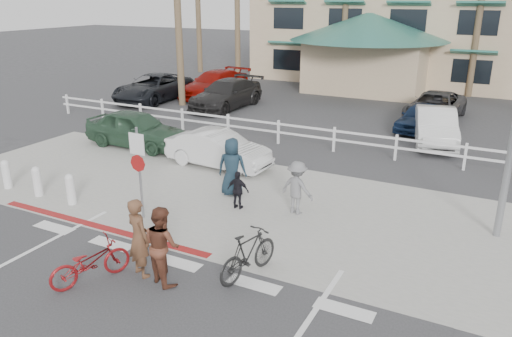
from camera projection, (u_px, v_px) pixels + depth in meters
The scene contains 26 objects.
ground at pixel (162, 275), 11.04m from camera, with size 140.00×140.00×0.00m, color #333335.
bike_path at pixel (96, 326), 9.36m from camera, with size 12.00×16.00×0.01m, color #333335.
sidewalk_plaza at pixel (255, 203), 14.81m from camera, with size 22.00×7.00×0.01m, color gray.
cross_street at pixel (305, 165), 18.17m from camera, with size 40.00×5.00×0.01m, color #333335.
parking_lot at pixel (373, 113), 26.14m from camera, with size 50.00×16.00×0.01m, color #333335.
curb_red at pixel (99, 226), 13.34m from camera, with size 7.00×0.25×0.02m, color maroon.
rail_fence at pixel (337, 140), 19.47m from camera, with size 29.40×0.16×1.00m, color silver, non-canonical shape.
sign_post at pixel (139, 169), 13.40m from camera, with size 0.50×0.10×2.90m, color gray, non-canonical shape.
bollard_0 at pixel (71, 189), 14.63m from camera, with size 0.26×0.26×0.95m, color silver, non-canonical shape.
bollard_1 at pixel (37, 181), 15.23m from camera, with size 0.26×0.26×0.95m, color silver, non-canonical shape.
bollard_2 at pixel (6, 174), 15.84m from camera, with size 0.26×0.26×0.95m, color silver, non-canonical shape.
bike_red at pixel (90, 262), 10.67m from camera, with size 0.62×1.77×0.93m, color maroon.
rider_red at pixel (139, 238), 10.78m from camera, with size 0.66×0.43×1.82m, color brown.
bike_black at pixel (248, 254), 10.86m from camera, with size 0.51×1.79×1.07m, color black.
rider_black at pixel (162, 245), 10.55m from camera, with size 0.85×0.66×1.74m, color brown.
pedestrian_a at pixel (297, 188), 13.92m from camera, with size 1.00×0.57×1.54m, color slate.
pedestrian_child at pixel (238, 190), 14.29m from camera, with size 0.67×0.28×1.14m, color black.
pedestrian_b at pixel (232, 167), 15.20m from camera, with size 0.88×0.58×1.81m, color #162835.
car_white_sedan at pixel (218, 149), 17.81m from camera, with size 1.36×3.91×1.29m, color silver.
car_red_compact at pixel (136, 129), 20.14m from camera, with size 1.75×4.34×1.48m, color #2A4833.
lot_car_0 at pixel (154, 88), 28.77m from camera, with size 2.53×5.49×1.53m, color black.
lot_car_1 at pixel (226, 94), 26.97m from camera, with size 2.12×5.22×1.52m, color black.
lot_car_2 at pixel (420, 117), 22.59m from camera, with size 1.45×3.60×1.23m, color #132547.
lot_car_3 at pixel (435, 126), 20.59m from camera, with size 1.53×4.40×1.45m, color silver.
lot_car_4 at pixel (215, 84), 29.98m from camera, with size 2.14×5.26×1.53m, color #810903.
lot_car_5 at pixel (435, 107), 24.36m from camera, with size 2.26×4.89×1.36m, color #353537.
Camera 1 is at (6.27, -7.61, 5.90)m, focal length 35.00 mm.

